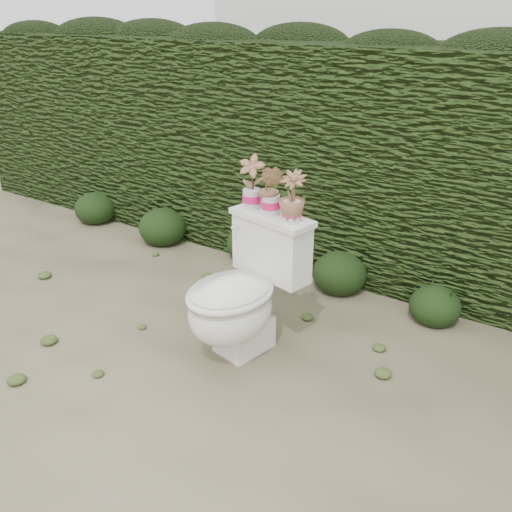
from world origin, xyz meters
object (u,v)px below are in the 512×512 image
Objects in this scene: potted_plant_left at (252,183)px; toilet at (241,296)px; potted_plant_center at (271,191)px; potted_plant_right at (292,198)px.

toilet is at bearing -82.49° from potted_plant_left.
potted_plant_left is at bearing 170.15° from potted_plant_center.
potted_plant_left is 0.15m from potted_plant_center.
toilet is 2.68× the size of potted_plant_left.
potted_plant_right reaches higher than toilet.
potted_plant_left is 1.11× the size of potted_plant_right.
toilet is 2.93× the size of potted_plant_center.
potted_plant_center is at bearing -25.65° from potted_plant_left.
potted_plant_left is (-0.10, 0.27, 0.57)m from toilet.
potted_plant_right is at bearing -25.65° from potted_plant_left.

